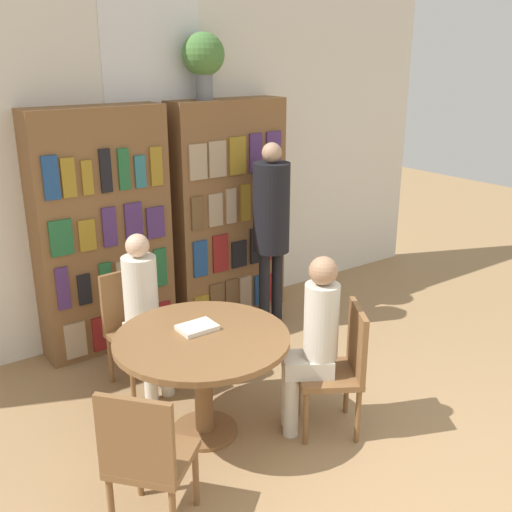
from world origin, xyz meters
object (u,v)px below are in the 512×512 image
at_px(chair_far_side, 341,364).
at_px(chair_near_camera, 146,455).
at_px(bookshelf_left, 103,233).
at_px(flower_vase, 203,57).
at_px(bookshelf_right, 228,211).
at_px(seated_reader_left, 144,307).
at_px(reading_table, 202,354).
at_px(librarian_standing, 271,216).
at_px(chair_left_side, 134,323).
at_px(seated_reader_right, 313,337).

bearing_deg(chair_far_side, chair_near_camera, 126.00).
bearing_deg(bookshelf_left, flower_vase, 0.27).
height_order(flower_vase, chair_far_side, flower_vase).
distance_m(bookshelf_left, bookshelf_right, 1.23).
bearing_deg(seated_reader_left, chair_far_side, 120.30).
bearing_deg(flower_vase, seated_reader_left, -141.07).
bearing_deg(bookshelf_left, bookshelf_right, -0.02).
xyz_separation_m(bookshelf_left, reading_table, (-0.02, -1.58, -0.42)).
bearing_deg(librarian_standing, chair_left_side, -172.80).
height_order(flower_vase, seated_reader_left, flower_vase).
relative_size(reading_table, seated_reader_left, 0.92).
bearing_deg(chair_far_side, flower_vase, 24.59).
bearing_deg(seated_reader_right, bookshelf_right, 13.71).
bearing_deg(bookshelf_right, seated_reader_right, -108.00).
distance_m(seated_reader_left, seated_reader_right, 1.28).
bearing_deg(reading_table, librarian_standing, 38.29).
distance_m(reading_table, librarian_standing, 1.80).
distance_m(chair_near_camera, chair_far_side, 1.46).
xyz_separation_m(chair_near_camera, chair_left_side, (0.62, 1.48, 0.00)).
height_order(reading_table, seated_reader_left, seated_reader_left).
xyz_separation_m(reading_table, chair_left_side, (-0.07, 0.90, -0.10)).
xyz_separation_m(reading_table, librarian_standing, (1.37, 1.08, 0.46)).
bearing_deg(librarian_standing, flower_vase, 124.20).
bearing_deg(chair_left_side, flower_vase, -152.07).
bearing_deg(chair_left_side, seated_reader_right, 113.63).
relative_size(flower_vase, chair_far_side, 0.63).
xyz_separation_m(chair_left_side, chair_far_side, (0.83, -1.37, 0.00)).
bearing_deg(seated_reader_left, seated_reader_right, 116.93).
xyz_separation_m(bookshelf_right, flower_vase, (-0.22, 0.01, 1.37)).
bearing_deg(chair_near_camera, flower_vase, 101.44).
relative_size(flower_vase, librarian_standing, 0.33).
distance_m(chair_left_side, librarian_standing, 1.55).
bearing_deg(chair_near_camera, librarian_standing, 88.68).
height_order(chair_near_camera, chair_left_side, same).
bearing_deg(bookshelf_left, seated_reader_right, -73.18).
height_order(chair_left_side, seated_reader_left, seated_reader_left).
height_order(seated_reader_left, seated_reader_right, seated_reader_right).
bearing_deg(bookshelf_right, bookshelf_left, 179.98).
height_order(bookshelf_right, seated_reader_right, bookshelf_right).
height_order(reading_table, chair_far_side, chair_far_side).
distance_m(chair_near_camera, seated_reader_right, 1.33).
bearing_deg(librarian_standing, bookshelf_right, 103.94).
bearing_deg(bookshelf_right, reading_table, -128.19).
relative_size(reading_table, chair_left_side, 1.28).
height_order(chair_near_camera, seated_reader_right, seated_reader_right).
distance_m(seated_reader_right, librarian_standing, 1.68).
bearing_deg(chair_far_side, bookshelf_right, 18.64).
relative_size(chair_near_camera, seated_reader_left, 0.72).
distance_m(chair_far_side, librarian_standing, 1.76).
bearing_deg(flower_vase, chair_near_camera, -128.27).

